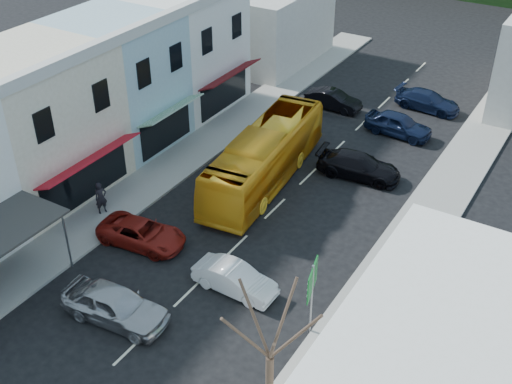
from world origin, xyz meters
name	(u,v)px	position (x,y,z in m)	size (l,w,h in m)	color
ground	(188,293)	(0.00, 0.00, 0.00)	(120.00, 120.00, 0.00)	black
sidewalk_left	(187,157)	(-7.50, 10.00, 0.07)	(3.00, 52.00, 0.15)	gray
sidewalk_right	(419,231)	(7.50, 10.00, 0.07)	(3.00, 52.00, 0.15)	gray
shopfront_row	(59,111)	(-12.49, 5.00, 4.00)	(8.25, 30.00, 8.00)	white
distant_block_left	(264,23)	(-12.00, 27.00, 3.00)	(8.00, 10.00, 6.00)	#B7B2A8
bus	(265,158)	(-1.96, 10.21, 1.55)	(2.50, 11.60, 3.10)	gold
car_silver	(115,307)	(-1.65, -2.99, 0.70)	(1.80, 4.40, 1.40)	#ABABB0
car_white	(235,278)	(1.74, 1.27, 0.70)	(1.80, 4.40, 1.40)	silver
car_red	(142,232)	(-4.19, 1.81, 0.70)	(1.90, 4.60, 1.40)	maroon
car_black_near	(359,166)	(2.51, 13.52, 0.70)	(1.84, 4.50, 1.40)	black
car_navy_mid	(398,125)	(2.59, 19.76, 0.70)	(1.80, 4.40, 1.40)	black
car_black_far	(333,99)	(-2.80, 21.15, 0.70)	(1.80, 4.40, 1.40)	black
car_navy_far	(428,100)	(2.99, 24.51, 0.70)	(1.84, 4.50, 1.40)	black
pedestrian_left	(101,199)	(-7.69, 2.70, 1.00)	(0.60, 0.40, 1.70)	black
direction_sign	(311,300)	(5.92, 0.64, 1.84)	(0.59, 1.65, 3.69)	#085D1C
street_tree	(270,357)	(6.91, -4.48, 3.80)	(2.42, 2.42, 7.61)	#35271D
traffic_signal	(505,57)	(6.60, 30.28, 2.72)	(0.91, 1.21, 5.43)	black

